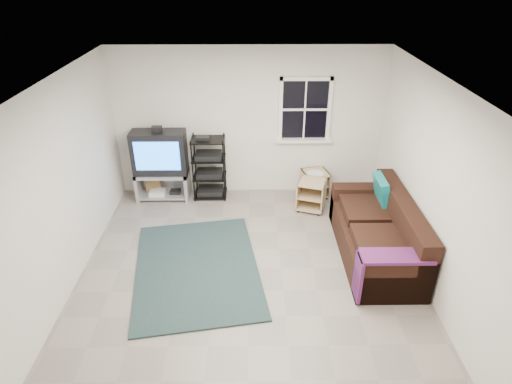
{
  "coord_description": "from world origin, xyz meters",
  "views": [
    {
      "loc": [
        0.05,
        -4.69,
        3.82
      ],
      "look_at": [
        0.11,
        0.4,
        1.0
      ],
      "focal_mm": 30.0,
      "sensor_mm": 36.0,
      "label": 1
    }
  ],
  "objects_px": {
    "side_table_left": "(312,193)",
    "side_table_right": "(314,182)",
    "tv_unit": "(160,160)",
    "av_rack": "(209,171)",
    "sofa": "(378,235)"
  },
  "relations": [
    {
      "from": "side_table_left",
      "to": "side_table_right",
      "type": "bearing_deg",
      "value": 76.81
    },
    {
      "from": "tv_unit",
      "to": "side_table_left",
      "type": "distance_m",
      "value": 2.67
    },
    {
      "from": "side_table_right",
      "to": "tv_unit",
      "type": "bearing_deg",
      "value": -179.21
    },
    {
      "from": "av_rack",
      "to": "side_table_right",
      "type": "height_order",
      "value": "av_rack"
    },
    {
      "from": "side_table_left",
      "to": "sofa",
      "type": "relative_size",
      "value": 0.26
    },
    {
      "from": "side_table_left",
      "to": "sofa",
      "type": "distance_m",
      "value": 1.55
    },
    {
      "from": "side_table_left",
      "to": "side_table_right",
      "type": "relative_size",
      "value": 1.09
    },
    {
      "from": "av_rack",
      "to": "sofa",
      "type": "bearing_deg",
      "value": -34.72
    },
    {
      "from": "tv_unit",
      "to": "av_rack",
      "type": "bearing_deg",
      "value": 1.63
    },
    {
      "from": "av_rack",
      "to": "sofa",
      "type": "distance_m",
      "value": 3.1
    },
    {
      "from": "side_table_right",
      "to": "sofa",
      "type": "relative_size",
      "value": 0.24
    },
    {
      "from": "side_table_right",
      "to": "sofa",
      "type": "xyz_separation_m",
      "value": [
        0.67,
        -1.78,
        0.06
      ]
    },
    {
      "from": "av_rack",
      "to": "side_table_left",
      "type": "height_order",
      "value": "av_rack"
    },
    {
      "from": "av_rack",
      "to": "sofa",
      "type": "height_order",
      "value": "av_rack"
    },
    {
      "from": "av_rack",
      "to": "side_table_left",
      "type": "relative_size",
      "value": 2.05
    }
  ]
}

